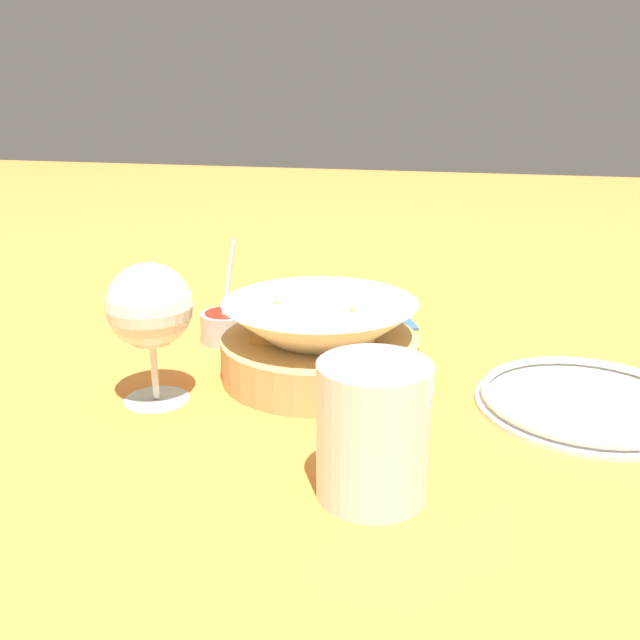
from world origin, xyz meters
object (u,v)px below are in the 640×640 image
Objects in this scene: sauce_cup at (226,325)px; side_plate at (587,400)px; food_basket at (320,344)px; beer_mug at (373,434)px; wine_glass at (150,310)px.

side_plate is at bearing -103.23° from sauce_cup.
side_plate is (-0.10, -0.42, -0.01)m from sauce_cup.
beer_mug is (-0.22, -0.09, 0.01)m from food_basket.
wine_glass is 0.27m from beer_mug.
beer_mug is at bearing -156.50° from food_basket.
sauce_cup is at bearing 38.09° from beer_mug.
sauce_cup is (0.08, 0.14, -0.02)m from food_basket.
side_plate is at bearing -93.06° from food_basket.
wine_glass reaches higher than food_basket.
food_basket is at bearing -55.63° from wine_glass.
food_basket is 0.28m from side_plate.
sauce_cup is 0.56× the size of side_plate.
sauce_cup reaches higher than beer_mug.
wine_glass reaches higher than beer_mug.
food_basket is 1.66× the size of beer_mug.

